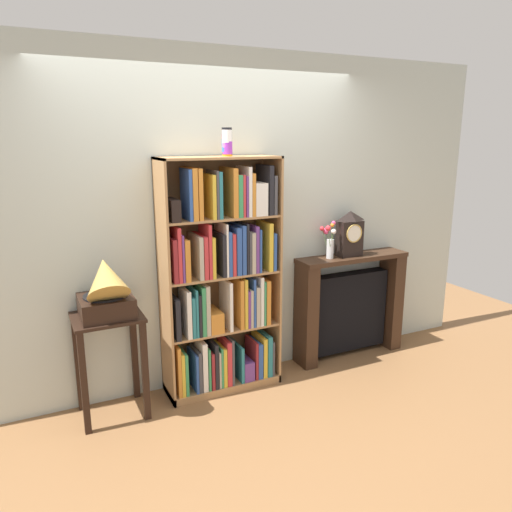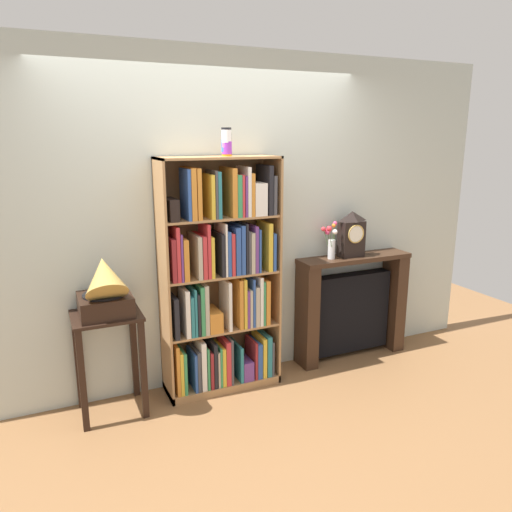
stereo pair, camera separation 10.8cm
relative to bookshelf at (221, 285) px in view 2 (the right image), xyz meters
The scene contains 9 objects.
ground_plane 0.88m from the bookshelf, 93.45° to the right, with size 7.83×6.40×0.02m, color brown.
wall_back 0.55m from the bookshelf, 47.25° to the left, with size 4.83×0.08×2.65m, color beige.
bookshelf is the anchor object (origin of this frame).
cup_stack 1.09m from the bookshelf, 24.97° to the right, with size 0.08×0.08×0.21m.
side_table_left 0.94m from the bookshelf, behind, with size 0.48×0.41×0.77m.
gramophone 0.89m from the bookshelf, behind, with size 0.36×0.46×0.50m.
fireplace_mantel 1.34m from the bookshelf, ahead, with size 1.07×0.26×0.96m.
mantel_clock 1.27m from the bookshelf, ahead, with size 0.22×0.13×0.40m.
flower_vase 1.06m from the bookshelf, ahead, with size 0.12×0.15×0.33m.
Camera 2 is at (-1.26, -3.40, 2.00)m, focal length 34.45 mm.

